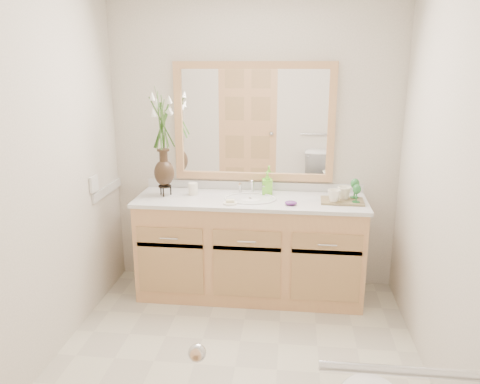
# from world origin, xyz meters

# --- Properties ---
(floor) EXTENTS (2.60, 2.60, 0.00)m
(floor) POSITION_xyz_m (0.00, 0.00, 0.00)
(floor) COLOR beige
(floor) RESTS_ON ground
(wall_back) EXTENTS (2.40, 0.02, 2.40)m
(wall_back) POSITION_xyz_m (0.00, 1.30, 1.20)
(wall_back) COLOR white
(wall_back) RESTS_ON floor
(wall_front) EXTENTS (2.40, 0.02, 2.40)m
(wall_front) POSITION_xyz_m (0.00, -1.30, 1.20)
(wall_front) COLOR white
(wall_front) RESTS_ON floor
(wall_left) EXTENTS (0.02, 2.60, 2.40)m
(wall_left) POSITION_xyz_m (-1.20, 0.00, 1.20)
(wall_left) COLOR white
(wall_left) RESTS_ON floor
(wall_right) EXTENTS (0.02, 2.60, 2.40)m
(wall_right) POSITION_xyz_m (1.20, 0.00, 1.20)
(wall_right) COLOR white
(wall_right) RESTS_ON floor
(vanity) EXTENTS (1.80, 0.55, 0.80)m
(vanity) POSITION_xyz_m (0.00, 1.01, 0.40)
(vanity) COLOR tan
(vanity) RESTS_ON floor
(counter) EXTENTS (1.84, 0.57, 0.03)m
(counter) POSITION_xyz_m (0.00, 1.01, 0.82)
(counter) COLOR silver
(counter) RESTS_ON vanity
(sink) EXTENTS (0.38, 0.34, 0.23)m
(sink) POSITION_xyz_m (0.00, 1.00, 0.78)
(sink) COLOR white
(sink) RESTS_ON counter
(mirror) EXTENTS (1.32, 0.04, 0.97)m
(mirror) POSITION_xyz_m (0.00, 1.28, 1.41)
(mirror) COLOR white
(mirror) RESTS_ON wall_back
(switch_plate) EXTENTS (0.02, 0.12, 0.12)m
(switch_plate) POSITION_xyz_m (-1.19, 0.76, 0.98)
(switch_plate) COLOR white
(switch_plate) RESTS_ON wall_left
(door) EXTENTS (0.80, 0.03, 2.00)m
(door) POSITION_xyz_m (-0.30, -1.29, 1.00)
(door) COLOR tan
(door) RESTS_ON floor
(grab_bar) EXTENTS (0.55, 0.03, 0.03)m
(grab_bar) POSITION_xyz_m (0.70, -1.27, 0.95)
(grab_bar) COLOR silver
(grab_bar) RESTS_ON wall_front
(flower_vase) EXTENTS (0.19, 0.19, 0.79)m
(flower_vase) POSITION_xyz_m (-0.70, 1.03, 1.37)
(flower_vase) COLOR black
(flower_vase) RESTS_ON counter
(tumbler) EXTENTS (0.08, 0.08, 0.10)m
(tumbler) POSITION_xyz_m (-0.48, 1.08, 0.88)
(tumbler) COLOR white
(tumbler) RESTS_ON counter
(soap_dish) EXTENTS (0.11, 0.11, 0.03)m
(soap_dish) POSITION_xyz_m (-0.14, 0.84, 0.84)
(soap_dish) COLOR white
(soap_dish) RESTS_ON counter
(soap_bottle) EXTENTS (0.08, 0.09, 0.17)m
(soap_bottle) POSITION_xyz_m (0.12, 1.16, 0.91)
(soap_bottle) COLOR #76E636
(soap_bottle) RESTS_ON counter
(purple_dish) EXTENTS (0.12, 0.11, 0.03)m
(purple_dish) POSITION_xyz_m (0.32, 0.87, 0.85)
(purple_dish) COLOR #5B2672
(purple_dish) RESTS_ON counter
(tray) EXTENTS (0.34, 0.23, 0.02)m
(tray) POSITION_xyz_m (0.72, 0.99, 0.84)
(tray) COLOR brown
(tray) RESTS_ON counter
(mug_left) EXTENTS (0.12, 0.12, 0.10)m
(mug_left) POSITION_xyz_m (0.65, 0.94, 0.90)
(mug_left) COLOR white
(mug_left) RESTS_ON tray
(mug_right) EXTENTS (0.12, 0.12, 0.11)m
(mug_right) POSITION_xyz_m (0.73, 1.03, 0.90)
(mug_right) COLOR white
(mug_right) RESTS_ON tray
(goblet_front) EXTENTS (0.06, 0.06, 0.14)m
(goblet_front) POSITION_xyz_m (0.82, 0.94, 0.94)
(goblet_front) COLOR #257131
(goblet_front) RESTS_ON tray
(goblet_back) EXTENTS (0.07, 0.07, 0.15)m
(goblet_back) POSITION_xyz_m (0.82, 1.07, 0.95)
(goblet_back) COLOR #257131
(goblet_back) RESTS_ON tray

